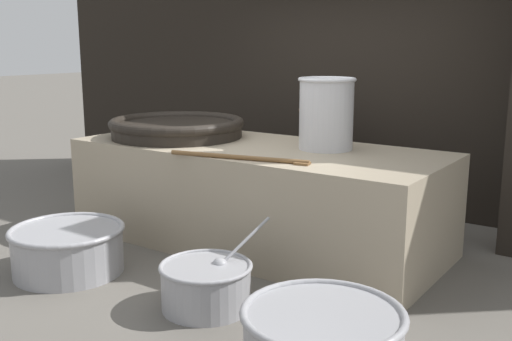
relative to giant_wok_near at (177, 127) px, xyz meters
name	(u,v)px	position (x,y,z in m)	size (l,w,h in m)	color
ground_plane	(256,242)	(1.00, 0.02, -1.08)	(60.00, 60.00, 0.00)	#666059
back_wall	(351,33)	(1.00, 1.99, 0.98)	(9.58, 0.24, 4.12)	black
hearth_platform	(256,195)	(1.00, 0.02, -0.59)	(3.62, 1.51, 0.97)	tan
giant_wok_near	(177,127)	(0.00, 0.00, 0.00)	(1.41, 1.41, 0.20)	black
stock_pot	(326,113)	(1.63, 0.25, 0.23)	(0.53, 0.53, 0.66)	silver
stirring_paddle	(244,158)	(1.32, -0.62, -0.09)	(1.25, 0.35, 0.04)	brown
cook	(328,146)	(1.14, 1.21, -0.26)	(0.38, 0.57, 1.51)	#9E7551
prep_bowl_vegetables	(206,284)	(1.56, -1.43, -0.88)	(0.70, 0.87, 0.62)	#9E9EA3
prep_bowl_meat	(323,341)	(2.73, -1.79, -0.84)	(0.97, 0.97, 0.44)	#9E9EA3
prep_bowl_extra	(68,247)	(0.13, -1.56, -0.85)	(0.97, 0.97, 0.41)	#9E9EA3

